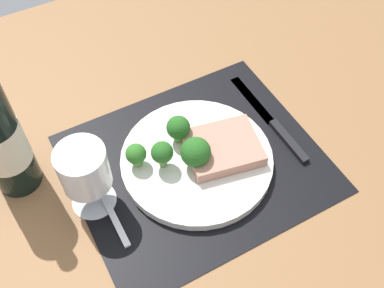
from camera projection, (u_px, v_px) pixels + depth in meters
The scene contains 11 objects.
ground_plane at pixel (197, 168), 78.52cm from camera, with size 140.00×110.00×3.00cm, color brown.
placemat at pixel (197, 163), 77.20cm from camera, with size 40.73×34.90×0.30cm, color black.
plate at pixel (197, 160), 76.44cm from camera, with size 25.41×25.41×1.60cm, color silver.
steak at pixel (223, 148), 75.54cm from camera, with size 11.87×9.76×2.26cm, color tan.
broccoli_near_fork at pixel (196, 152), 72.33cm from camera, with size 4.94×4.94×5.81cm.
broccoli_front_edge at pixel (162, 153), 72.16cm from camera, with size 3.60×3.60×5.32cm.
broccoli_near_steak at pixel (136, 154), 72.98cm from camera, with size 3.40×3.40×4.42cm.
broccoli_back_left at pixel (178, 128), 75.57cm from camera, with size 4.01×4.01×5.22cm.
fork at pixel (103, 196), 72.94cm from camera, with size 2.40×19.20×0.50cm.
knife at pixel (274, 124), 81.75cm from camera, with size 1.80×23.00×0.80cm.
wine_glass at pixel (85, 171), 66.21cm from camera, with size 7.48×7.48×12.85cm.
Camera 1 is at (-21.62, -38.03, 63.84)cm, focal length 42.79 mm.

